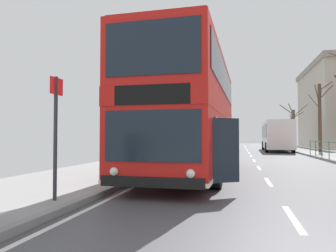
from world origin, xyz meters
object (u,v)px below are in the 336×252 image
Objects in this scene: background_bus_far_lane at (276,135)px; bare_tree_far_01 at (320,115)px; bus_stop_sign_near at (56,124)px; bare_tree_far_00 at (293,127)px; double_decker_bus_main at (190,115)px.

bare_tree_far_01 is (3.25, -4.34, 1.73)m from background_bus_far_lane.
bare_tree_far_00 is at bearing 73.82° from bus_stop_sign_near.
bus_stop_sign_near is 37.89m from bare_tree_far_00.
bare_tree_far_01 is at bearing -53.19° from background_bus_far_lane.
bare_tree_far_00 is (2.88, 7.54, 1.05)m from background_bus_far_lane.
background_bus_far_lane is (5.66, 22.93, -0.66)m from double_decker_bus_main.
background_bus_far_lane is at bearing 76.13° from double_decker_bus_main.
bare_tree_far_01 reaches higher than bare_tree_far_00.
double_decker_bus_main is at bearing -115.62° from bare_tree_far_01.
bare_tree_far_00 is at bearing 91.77° from bare_tree_far_01.
double_decker_bus_main is at bearing -105.66° from bare_tree_far_00.
bare_tree_far_00 reaches higher than double_decker_bus_main.
bare_tree_far_00 is 0.90× the size of bare_tree_far_01.
background_bus_far_lane is 29.84m from bus_stop_sign_near.
double_decker_bus_main reaches higher than background_bus_far_lane.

